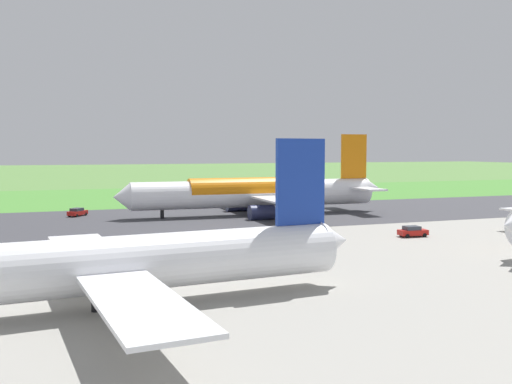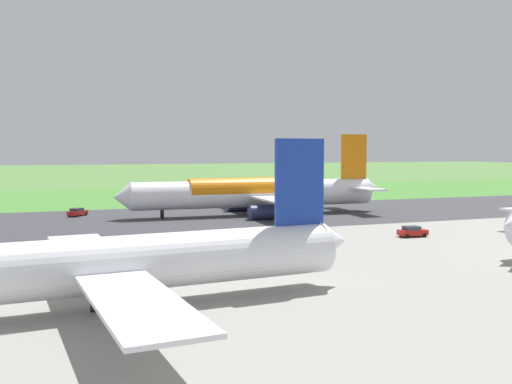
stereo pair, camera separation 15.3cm
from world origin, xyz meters
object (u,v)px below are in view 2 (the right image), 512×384
airliner_parked_mid (97,265)px  no_stopping_sign (210,190)px  service_car_ops (77,212)px  airliner_main (258,193)px  traffic_cone_orange (183,195)px  service_car_followme (412,231)px

airliner_parked_mid → no_stopping_sign: (-39.60, -108.38, -2.26)m
service_car_ops → airliner_main: bearing=163.7°
no_stopping_sign → traffic_cone_orange: (7.77, 0.97, -1.20)m
service_car_followme → service_car_ops: same height
airliner_parked_mid → service_car_followme: bearing=-152.6°
airliner_parked_mid → service_car_ops: bearing=-91.8°
traffic_cone_orange → service_car_ops: bearing=53.0°
service_car_followme → service_car_ops: (44.21, -43.98, 0.00)m
service_car_ops → no_stopping_sign: no_stopping_sign is taller
service_car_followme → no_stopping_sign: bearing=-85.5°
airliner_parked_mid → service_car_ops: size_ratio=10.67×
traffic_cone_orange → no_stopping_sign: bearing=-172.9°
service_car_ops → traffic_cone_orange: (-29.73, -39.46, -0.57)m
airliner_parked_mid → traffic_cone_orange: airliner_parked_mid is taller
airliner_parked_mid → service_car_ops: 68.04m
service_car_followme → no_stopping_sign: size_ratio=1.75×
service_car_ops → traffic_cone_orange: size_ratio=8.00×
airliner_main → traffic_cone_orange: 49.43m
traffic_cone_orange → airliner_parked_mid: bearing=73.5°
airliner_parked_mid → traffic_cone_orange: bearing=-106.5°
no_stopping_sign → traffic_cone_orange: bearing=7.1°
airliner_main → no_stopping_sign: 50.40m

